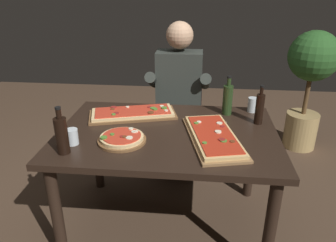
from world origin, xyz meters
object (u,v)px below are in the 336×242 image
object	(u,v)px
tumbler_near_camera	(72,137)
diner_chair	(179,116)
dining_table	(167,144)
seated_diner	(179,94)
vinegar_bottle_green	(260,108)
pizza_round_far	(122,139)
oil_bottle_amber	(62,135)
tumbler_far_side	(252,105)
pizza_rectangular_left	(214,136)
wine_bottle_dark	(228,99)
potted_plant_corner	(310,77)
pizza_rectangular_front	(133,113)

from	to	relation	value
tumbler_near_camera	diner_chair	size ratio (longest dim) A/B	0.11
dining_table	seated_diner	world-z (taller)	seated_diner
seated_diner	vinegar_bottle_green	bearing A→B (deg)	-43.79
pizza_round_far	oil_bottle_amber	bearing A→B (deg)	-150.53
tumbler_near_camera	tumbler_far_side	world-z (taller)	tumbler_far_side
pizza_rectangular_left	tumbler_far_side	world-z (taller)	tumbler_far_side
vinegar_bottle_green	tumbler_far_side	bearing A→B (deg)	93.15
wine_bottle_dark	diner_chair	world-z (taller)	wine_bottle_dark
seated_diner	oil_bottle_amber	bearing A→B (deg)	-118.12
tumbler_far_side	seated_diner	bearing A→B (deg)	148.87
dining_table	wine_bottle_dark	size ratio (longest dim) A/B	4.97
wine_bottle_dark	seated_diner	world-z (taller)	seated_diner
oil_bottle_amber	potted_plant_corner	xyz separation A→B (m)	(1.81, 1.65, -0.09)
pizza_rectangular_left	wine_bottle_dark	size ratio (longest dim) A/B	2.35
diner_chair	pizza_rectangular_left	bearing A→B (deg)	-73.99
tumbler_near_camera	diner_chair	world-z (taller)	diner_chair
vinegar_bottle_green	diner_chair	distance (m)	0.95
tumbler_near_camera	potted_plant_corner	bearing A→B (deg)	40.52
dining_table	seated_diner	bearing A→B (deg)	88.30
pizza_rectangular_front	pizza_rectangular_left	xyz separation A→B (m)	(0.56, -0.31, -0.00)
tumbler_near_camera	oil_bottle_amber	bearing A→B (deg)	-96.15
vinegar_bottle_green	diner_chair	bearing A→B (deg)	130.58
dining_table	wine_bottle_dark	world-z (taller)	wine_bottle_dark
pizza_rectangular_front	pizza_rectangular_left	bearing A→B (deg)	-29.02
pizza_round_far	tumbler_near_camera	distance (m)	0.29
pizza_rectangular_front	vinegar_bottle_green	xyz separation A→B (m)	(0.87, -0.04, 0.09)
pizza_rectangular_left	vinegar_bottle_green	distance (m)	0.42
tumbler_near_camera	tumbler_far_side	size ratio (longest dim) A/B	0.89
dining_table	seated_diner	size ratio (longest dim) A/B	1.05
dining_table	oil_bottle_amber	size ratio (longest dim) A/B	5.07
seated_diner	potted_plant_corner	xyz separation A→B (m)	(1.24, 0.58, 0.01)
pizza_rectangular_front	seated_diner	size ratio (longest dim) A/B	0.49
pizza_round_far	vinegar_bottle_green	xyz separation A→B (m)	(0.85, 0.35, 0.09)
pizza_rectangular_front	pizza_round_far	xyz separation A→B (m)	(0.01, -0.39, -0.00)
pizza_round_far	vinegar_bottle_green	size ratio (longest dim) A/B	1.09
dining_table	tumbler_near_camera	distance (m)	0.60
wine_bottle_dark	seated_diner	size ratio (longest dim) A/B	0.21
pizza_rectangular_front	vinegar_bottle_green	distance (m)	0.87
oil_bottle_amber	seated_diner	size ratio (longest dim) A/B	0.21
diner_chair	pizza_rectangular_front	bearing A→B (deg)	-114.79
seated_diner	diner_chair	bearing A→B (deg)	90.00
potted_plant_corner	pizza_rectangular_front	bearing A→B (deg)	-144.68
pizza_rectangular_left	potted_plant_corner	xyz separation A→B (m)	(0.97, 1.40, -0.00)
wine_bottle_dark	tumbler_far_side	distance (m)	0.21
diner_chair	potted_plant_corner	bearing A→B (deg)	20.21
tumbler_far_side	diner_chair	size ratio (longest dim) A/B	0.12
oil_bottle_amber	diner_chair	world-z (taller)	oil_bottle_amber
vinegar_bottle_green	diner_chair	size ratio (longest dim) A/B	0.31
pizza_rectangular_front	vinegar_bottle_green	size ratio (longest dim) A/B	2.44
seated_diner	tumbler_far_side	bearing A→B (deg)	-31.13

